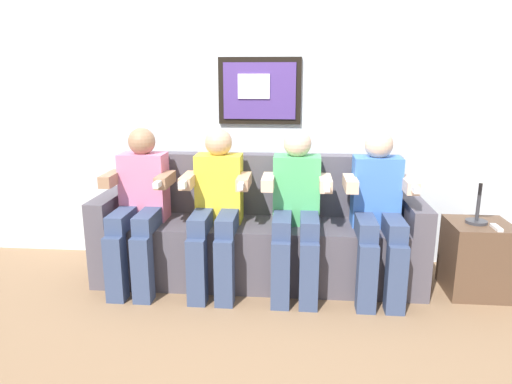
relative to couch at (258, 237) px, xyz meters
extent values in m
plane|color=#8C6B4C|center=(0.00, -0.33, -0.31)|extent=(6.14, 6.14, 0.00)
cube|color=silver|center=(0.00, 0.44, 0.99)|extent=(4.73, 0.05, 2.60)
cube|color=black|center=(-0.02, 0.40, 1.04)|extent=(0.63, 0.03, 0.50)
cube|color=#4C337F|center=(-0.02, 0.38, 1.04)|extent=(0.55, 0.02, 0.42)
cube|color=silver|center=(-0.07, 0.37, 1.07)|extent=(0.24, 0.02, 0.18)
cube|color=#514C56|center=(0.00, -0.04, -0.09)|extent=(2.05, 0.58, 0.45)
cube|color=#514C56|center=(0.00, 0.18, 0.36)|extent=(2.05, 0.14, 0.45)
cube|color=#514C56|center=(-1.09, -0.04, 0.00)|extent=(0.14, 0.58, 0.62)
cube|color=#514C56|center=(1.09, -0.04, 0.00)|extent=(0.14, 0.58, 0.62)
cube|color=pink|center=(-0.82, -0.05, 0.38)|extent=(0.32, 0.20, 0.48)
sphere|color=#9E7556|center=(-0.82, -0.05, 0.70)|extent=(0.19, 0.19, 0.19)
cube|color=#38476B|center=(-0.91, -0.25, 0.20)|extent=(0.12, 0.40, 0.12)
cube|color=#38476B|center=(-0.73, -0.25, 0.20)|extent=(0.12, 0.40, 0.12)
cube|color=#38476B|center=(-0.91, -0.45, -0.09)|extent=(0.12, 0.12, 0.45)
cube|color=#38476B|center=(-0.73, -0.45, -0.09)|extent=(0.12, 0.12, 0.45)
cube|color=#9E7556|center=(-1.01, -0.17, 0.46)|extent=(0.08, 0.28, 0.08)
cube|color=#9E7556|center=(-0.63, -0.17, 0.46)|extent=(0.08, 0.28, 0.08)
cube|color=white|center=(-0.63, -0.33, 0.47)|extent=(0.04, 0.13, 0.04)
cube|color=yellow|center=(-0.27, -0.05, 0.38)|extent=(0.32, 0.20, 0.48)
sphere|color=tan|center=(-0.27, -0.05, 0.70)|extent=(0.19, 0.19, 0.19)
cube|color=#38476B|center=(-0.36, -0.25, 0.20)|extent=(0.12, 0.40, 0.12)
cube|color=#38476B|center=(-0.18, -0.25, 0.20)|extent=(0.12, 0.40, 0.12)
cube|color=#38476B|center=(-0.36, -0.45, -0.09)|extent=(0.12, 0.12, 0.45)
cube|color=#38476B|center=(-0.18, -0.45, -0.09)|extent=(0.12, 0.12, 0.45)
cube|color=tan|center=(-0.46, -0.17, 0.46)|extent=(0.08, 0.28, 0.08)
cube|color=tan|center=(-0.08, -0.17, 0.46)|extent=(0.08, 0.28, 0.08)
cube|color=white|center=(-0.08, -0.33, 0.47)|extent=(0.04, 0.13, 0.04)
cube|color=white|center=(-0.46, -0.33, 0.47)|extent=(0.04, 0.10, 0.04)
cube|color=#4CB266|center=(0.27, -0.05, 0.38)|extent=(0.32, 0.20, 0.48)
sphere|color=beige|center=(0.27, -0.05, 0.70)|extent=(0.19, 0.19, 0.19)
cube|color=#38476B|center=(0.18, -0.25, 0.20)|extent=(0.12, 0.40, 0.12)
cube|color=#38476B|center=(0.36, -0.25, 0.20)|extent=(0.12, 0.40, 0.12)
cube|color=#38476B|center=(0.18, -0.45, -0.09)|extent=(0.12, 0.12, 0.45)
cube|color=#38476B|center=(0.36, -0.45, -0.09)|extent=(0.12, 0.12, 0.45)
cube|color=beige|center=(0.08, -0.17, 0.46)|extent=(0.08, 0.28, 0.08)
cube|color=beige|center=(0.46, -0.17, 0.46)|extent=(0.08, 0.28, 0.08)
cube|color=white|center=(0.46, -0.33, 0.47)|extent=(0.04, 0.13, 0.04)
cube|color=#3F72CC|center=(0.82, -0.05, 0.38)|extent=(0.32, 0.20, 0.48)
sphere|color=beige|center=(0.82, -0.05, 0.70)|extent=(0.19, 0.19, 0.19)
cube|color=#38476B|center=(0.73, -0.25, 0.20)|extent=(0.12, 0.40, 0.12)
cube|color=#38476B|center=(0.91, -0.25, 0.20)|extent=(0.12, 0.40, 0.12)
cube|color=#38476B|center=(0.73, -0.45, -0.09)|extent=(0.12, 0.12, 0.45)
cube|color=#38476B|center=(0.91, -0.45, -0.09)|extent=(0.12, 0.12, 0.45)
cube|color=beige|center=(0.63, -0.17, 0.46)|extent=(0.08, 0.28, 0.08)
cube|color=beige|center=(1.01, -0.17, 0.46)|extent=(0.08, 0.28, 0.08)
cube|color=white|center=(1.01, -0.33, 0.47)|extent=(0.04, 0.13, 0.04)
cube|color=brown|center=(1.51, -0.11, -0.06)|extent=(0.40, 0.40, 0.50)
cylinder|color=#333338|center=(1.48, -0.11, 0.20)|extent=(0.14, 0.14, 0.02)
cylinder|color=#333338|center=(1.48, -0.11, 0.35)|extent=(0.02, 0.02, 0.28)
cone|color=silver|center=(1.48, -0.11, 0.57)|extent=(0.22, 0.22, 0.16)
cube|color=white|center=(1.57, -0.23, 0.20)|extent=(0.04, 0.13, 0.02)
camera|label=1|loc=(0.27, -3.22, 1.15)|focal=32.78mm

